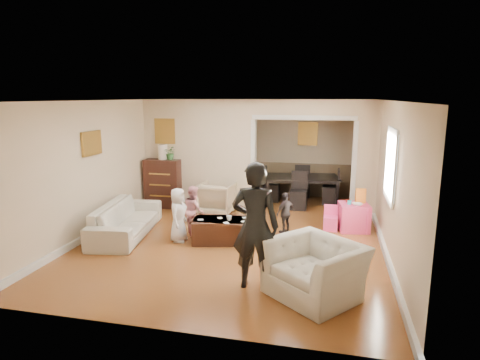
% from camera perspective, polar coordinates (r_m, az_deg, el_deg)
% --- Properties ---
extents(floor, '(7.00, 7.00, 0.00)m').
position_cam_1_polar(floor, '(8.16, -0.32, -7.51)').
color(floor, '#9E5928').
rests_on(floor, ground).
extents(partition_left, '(2.75, 0.18, 2.60)m').
position_cam_1_polar(partition_left, '(9.92, -5.70, 3.59)').
color(partition_left, beige).
rests_on(partition_left, ground).
extents(partition_right, '(0.55, 0.18, 2.60)m').
position_cam_1_polar(partition_right, '(9.44, 17.09, 2.72)').
color(partition_right, beige).
rests_on(partition_right, ground).
extents(partition_header, '(2.22, 0.18, 0.35)m').
position_cam_1_polar(partition_header, '(9.34, 8.94, 9.94)').
color(partition_header, beige).
rests_on(partition_header, partition_right).
extents(window_pane, '(0.03, 0.95, 1.10)m').
position_cam_1_polar(window_pane, '(7.26, 20.38, 1.96)').
color(window_pane, white).
rests_on(window_pane, ground).
extents(framed_art_partition, '(0.45, 0.03, 0.55)m').
position_cam_1_polar(framed_art_partition, '(10.06, -10.44, 6.72)').
color(framed_art_partition, brown).
rests_on(framed_art_partition, partition_left).
extents(framed_art_sofa_wall, '(0.03, 0.55, 0.40)m').
position_cam_1_polar(framed_art_sofa_wall, '(8.28, -20.00, 4.85)').
color(framed_art_sofa_wall, brown).
extents(framed_art_alcove, '(0.45, 0.03, 0.55)m').
position_cam_1_polar(framed_art_alcove, '(11.01, 9.44, 6.38)').
color(framed_art_alcove, brown).
extents(sofa, '(1.15, 2.25, 0.63)m').
position_cam_1_polar(sofa, '(8.33, -15.61, -5.30)').
color(sofa, beige).
rests_on(sofa, ground).
extents(armchair_back, '(0.81, 0.83, 0.72)m').
position_cam_1_polar(armchair_back, '(9.47, -3.26, -2.55)').
color(armchair_back, tan).
rests_on(armchair_back, ground).
extents(armchair_front, '(1.54, 1.52, 0.76)m').
position_cam_1_polar(armchair_front, '(5.74, 10.40, -12.20)').
color(armchair_front, beige).
rests_on(armchair_front, ground).
extents(dresser, '(0.86, 0.48, 1.18)m').
position_cam_1_polar(dresser, '(10.18, -10.56, -0.41)').
color(dresser, black).
rests_on(dresser, ground).
extents(table_lamp, '(0.22, 0.22, 0.36)m').
position_cam_1_polar(table_lamp, '(10.05, -10.73, 3.89)').
color(table_lamp, beige).
rests_on(table_lamp, dresser).
extents(potted_plant, '(0.29, 0.25, 0.33)m').
position_cam_1_polar(potted_plant, '(9.97, -9.67, 3.77)').
color(potted_plant, '#35672E').
rests_on(potted_plant, dresser).
extents(coffee_table, '(1.26, 0.82, 0.44)m').
position_cam_1_polar(coffee_table, '(7.68, -2.18, -7.05)').
color(coffee_table, '#3D1E13').
rests_on(coffee_table, ground).
extents(coffee_cup, '(0.12, 0.12, 0.09)m').
position_cam_1_polar(coffee_cup, '(7.53, -1.55, -5.32)').
color(coffee_cup, silver).
rests_on(coffee_cup, coffee_table).
extents(play_table, '(0.66, 0.66, 0.55)m').
position_cam_1_polar(play_table, '(8.62, 15.57, -5.00)').
color(play_table, '#E33B74').
rests_on(play_table, ground).
extents(cereal_box, '(0.21, 0.10, 0.30)m').
position_cam_1_polar(cereal_box, '(8.62, 16.49, -2.13)').
color(cereal_box, gold).
rests_on(cereal_box, play_table).
extents(cyan_cup, '(0.08, 0.08, 0.08)m').
position_cam_1_polar(cyan_cup, '(8.49, 15.02, -3.03)').
color(cyan_cup, '#25B7BC').
rests_on(cyan_cup, play_table).
extents(toy_block, '(0.10, 0.09, 0.05)m').
position_cam_1_polar(toy_block, '(8.65, 14.85, -2.84)').
color(toy_block, red).
rests_on(toy_block, play_table).
extents(play_bowl, '(0.23, 0.23, 0.05)m').
position_cam_1_polar(play_bowl, '(8.43, 16.05, -3.29)').
color(play_bowl, white).
rests_on(play_bowl, play_table).
extents(dining_table, '(2.04, 1.36, 0.67)m').
position_cam_1_polar(dining_table, '(10.56, 8.46, -1.33)').
color(dining_table, black).
rests_on(dining_table, ground).
extents(adult_person, '(0.67, 0.45, 1.82)m').
position_cam_1_polar(adult_person, '(5.69, 2.13, -6.46)').
color(adult_person, black).
rests_on(adult_person, ground).
extents(child_kneel_a, '(0.34, 0.51, 1.02)m').
position_cam_1_polar(child_kneel_a, '(7.72, -8.61, -4.83)').
color(child_kneel_a, white).
rests_on(child_kneel_a, ground).
extents(child_kneel_b, '(0.56, 0.59, 0.97)m').
position_cam_1_polar(child_kneel_b, '(8.08, -6.45, -4.20)').
color(child_kneel_b, pink).
rests_on(child_kneel_b, ground).
extents(child_toddler, '(0.46, 0.51, 0.83)m').
position_cam_1_polar(child_toddler, '(8.14, 6.38, -4.58)').
color(child_toddler, black).
rests_on(child_toddler, ground).
extents(craft_papers, '(0.92, 0.53, 0.00)m').
position_cam_1_polar(craft_papers, '(7.57, -1.88, -5.59)').
color(craft_papers, white).
rests_on(craft_papers, coffee_table).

